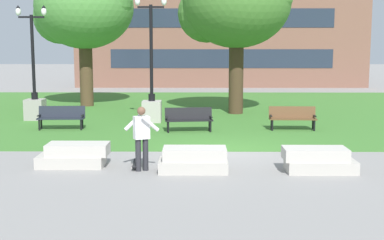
% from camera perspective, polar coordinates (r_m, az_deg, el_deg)
% --- Properties ---
extents(ground_plane, '(140.00, 140.00, 0.00)m').
position_cam_1_polar(ground_plane, '(16.69, 3.53, -3.40)').
color(ground_plane, gray).
extents(grass_lawn, '(40.00, 20.00, 0.02)m').
position_cam_1_polar(grass_lawn, '(26.55, 2.39, 0.96)').
color(grass_lawn, '#3D752D').
rests_on(grass_lawn, ground).
extents(concrete_block_center, '(1.92, 0.90, 0.64)m').
position_cam_1_polar(concrete_block_center, '(15.00, -12.44, -3.70)').
color(concrete_block_center, '#B2ADA3').
rests_on(concrete_block_center, ground).
extents(concrete_block_left, '(1.80, 0.90, 0.64)m').
position_cam_1_polar(concrete_block_left, '(14.06, 0.20, -4.30)').
color(concrete_block_left, '#B2ADA3').
rests_on(concrete_block_left, ground).
extents(concrete_block_right, '(1.88, 0.90, 0.64)m').
position_cam_1_polar(concrete_block_right, '(14.42, 13.30, -4.21)').
color(concrete_block_right, '#B2ADA3').
rests_on(concrete_block_right, ground).
extents(person_skateboarder, '(0.96, 0.49, 1.71)m').
position_cam_1_polar(person_skateboarder, '(14.09, -5.40, -1.56)').
color(person_skateboarder, '#28282D').
rests_on(person_skateboarder, ground).
extents(skateboard, '(0.28, 1.03, 0.14)m').
position_cam_1_polar(skateboard, '(14.66, -5.95, -4.72)').
color(skateboard, black).
rests_on(skateboard, ground).
extents(park_bench_near_left, '(1.85, 0.73, 0.90)m').
position_cam_1_polar(park_bench_near_left, '(20.28, -0.35, 0.23)').
color(park_bench_near_left, black).
rests_on(park_bench_near_left, grass_lawn).
extents(park_bench_near_right, '(1.82, 0.59, 0.90)m').
position_cam_1_polar(park_bench_near_right, '(21.00, 10.67, 0.36)').
color(park_bench_near_right, brown).
rests_on(park_bench_near_right, grass_lawn).
extents(park_bench_far_left, '(1.82, 0.60, 0.90)m').
position_cam_1_polar(park_bench_far_left, '(21.39, -13.76, 0.41)').
color(park_bench_far_left, '#1E232D').
rests_on(park_bench_far_left, grass_lawn).
extents(lamp_post_left, '(1.32, 0.80, 4.93)m').
position_cam_1_polar(lamp_post_left, '(24.34, -16.44, 2.38)').
color(lamp_post_left, gray).
rests_on(lamp_post_left, grass_lawn).
extents(lamp_post_center, '(1.32, 0.80, 5.31)m').
position_cam_1_polar(lamp_post_center, '(22.74, -4.32, 2.47)').
color(lamp_post_center, '#ADA89E').
rests_on(lamp_post_center, grass_lawn).
extents(tree_far_right, '(5.30, 5.05, 7.39)m').
position_cam_1_polar(tree_far_right, '(25.53, 4.66, 12.27)').
color(tree_far_right, '#42301E').
rests_on(tree_far_right, grass_lawn).
extents(tree_far_left, '(5.41, 5.16, 7.41)m').
position_cam_1_polar(tree_far_left, '(29.14, -11.52, 11.58)').
color(tree_far_left, '#4C3823').
rests_on(tree_far_left, grass_lawn).
extents(building_facade_distant, '(22.23, 1.03, 12.33)m').
position_cam_1_polar(building_facade_distant, '(40.96, 3.19, 12.12)').
color(building_facade_distant, brown).
rests_on(building_facade_distant, ground).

